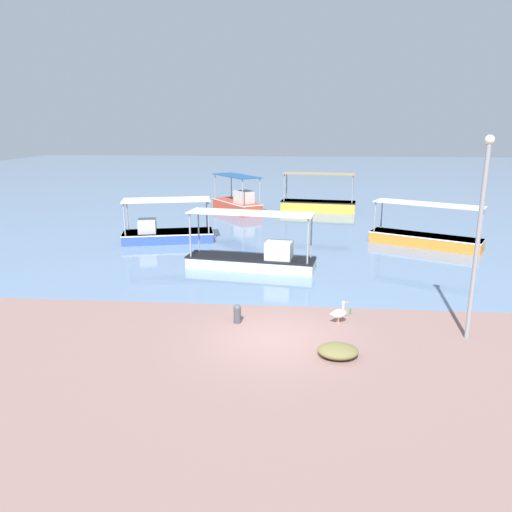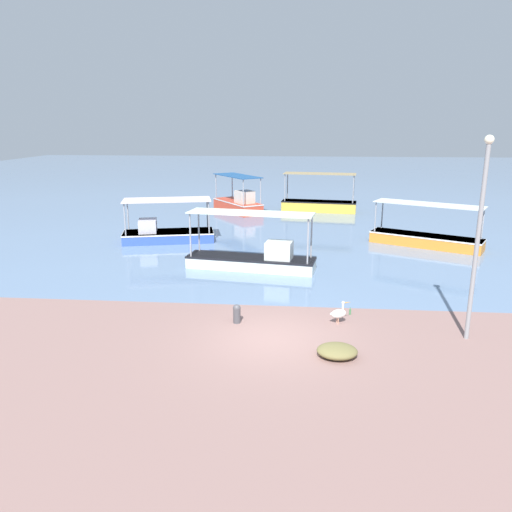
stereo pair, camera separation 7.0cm
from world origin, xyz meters
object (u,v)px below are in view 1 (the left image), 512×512
at_px(mooring_bollard, 237,313).
at_px(lamp_post, 479,230).
at_px(glass_bottle, 350,312).
at_px(fishing_boat_outer, 238,203).
at_px(pelican, 339,313).
at_px(net_pile, 338,351).
at_px(fishing_boat_near_left, 318,204).
at_px(fishing_boat_far_left, 165,232).
at_px(fishing_boat_near_right, 254,257).
at_px(fishing_boat_center, 425,237).

bearing_deg(mooring_bollard, lamp_post, -4.94).
bearing_deg(glass_bottle, fishing_boat_outer, 107.44).
distance_m(pelican, glass_bottle, 1.03).
xyz_separation_m(fishing_boat_outer, pelican, (6.20, -22.13, -0.31)).
bearing_deg(mooring_bollard, net_pile, -35.54).
bearing_deg(mooring_bollard, fishing_boat_near_left, 81.17).
bearing_deg(fishing_boat_near_left, fishing_boat_far_left, -129.72).
xyz_separation_m(fishing_boat_far_left, lamp_post, (13.25, -12.64, 3.02)).
relative_size(fishing_boat_near_right, net_pile, 5.18).
height_order(fishing_boat_outer, glass_bottle, fishing_boat_outer).
bearing_deg(fishing_boat_near_left, lamp_post, -80.59).
bearing_deg(fishing_boat_near_right, pelican, -61.35).
bearing_deg(fishing_boat_far_left, mooring_bollard, -64.57).
relative_size(fishing_boat_near_left, pelican, 7.43).
bearing_deg(net_pile, fishing_boat_far_left, 122.09).
height_order(fishing_boat_center, fishing_boat_near_left, fishing_boat_near_left).
distance_m(net_pile, glass_bottle, 3.55).
height_order(fishing_boat_outer, pelican, fishing_boat_outer).
bearing_deg(pelican, fishing_boat_near_left, 89.80).
height_order(fishing_boat_far_left, mooring_bollard, fishing_boat_far_left).
height_order(fishing_boat_near_left, net_pile, fishing_boat_near_left).
bearing_deg(fishing_boat_near_left, glass_bottle, -88.96).
distance_m(fishing_boat_center, mooring_bollard, 15.17).
height_order(fishing_boat_near_left, fishing_boat_far_left, fishing_boat_near_left).
bearing_deg(fishing_boat_center, mooring_bollard, -127.40).
bearing_deg(net_pile, fishing_boat_outer, 103.58).
xyz_separation_m(fishing_boat_outer, net_pile, (5.97, -24.73, -0.50)).
relative_size(fishing_boat_center, mooring_bollard, 9.06).
distance_m(fishing_boat_near_right, glass_bottle, 6.86).
xyz_separation_m(fishing_boat_center, fishing_boat_far_left, (-14.91, -0.06, 0.04)).
distance_m(fishing_boat_outer, fishing_boat_far_left, 10.82).
xyz_separation_m(fishing_boat_near_left, mooring_bollard, (-3.60, -23.18, -0.24)).
distance_m(mooring_bollard, net_pile, 4.05).
distance_m(fishing_boat_center, pelican, 13.10).
bearing_deg(fishing_boat_center, net_pile, -112.33).
bearing_deg(pelican, fishing_boat_near_right, 118.65).
bearing_deg(mooring_bollard, fishing_boat_far_left, 115.43).
bearing_deg(pelican, fishing_boat_far_left, 128.15).
xyz_separation_m(fishing_boat_outer, glass_bottle, (6.68, -21.26, -0.58)).
bearing_deg(glass_bottle, fishing_boat_center, 64.51).
relative_size(fishing_boat_center, fishing_boat_near_left, 1.03).
xyz_separation_m(fishing_boat_near_left, lamp_post, (3.95, -23.84, 2.97)).
bearing_deg(glass_bottle, fishing_boat_near_left, 91.04).
relative_size(lamp_post, mooring_bollard, 9.51).
xyz_separation_m(fishing_boat_far_left, mooring_bollard, (5.70, -11.99, -0.18)).
bearing_deg(lamp_post, mooring_bollard, 175.06).
bearing_deg(fishing_boat_outer, lamp_post, -66.06).
bearing_deg(glass_bottle, mooring_bollard, -164.37).
relative_size(lamp_post, glass_bottle, 23.72).
distance_m(fishing_boat_outer, glass_bottle, 22.29).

